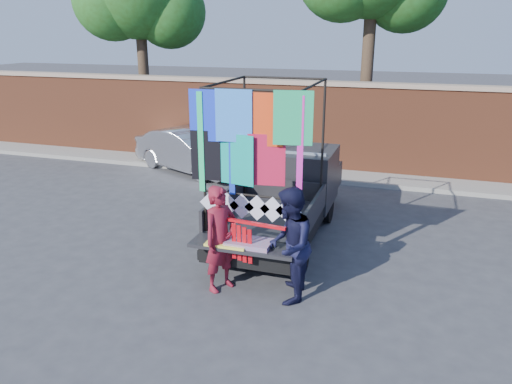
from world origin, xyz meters
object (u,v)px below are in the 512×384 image
(man, at_px, (289,245))
(woman, at_px, (221,239))
(sedan, at_px, (191,150))
(pickup_truck, at_px, (288,191))

(man, bearing_deg, woman, -97.42)
(sedan, bearing_deg, woman, -126.83)
(sedan, height_order, man, man)
(sedan, xyz_separation_m, man, (4.55, -6.25, 0.28))
(woman, bearing_deg, pickup_truck, 19.56)
(pickup_truck, distance_m, man, 2.97)
(man, bearing_deg, pickup_truck, -172.78)
(pickup_truck, bearing_deg, woman, -96.96)
(pickup_truck, height_order, sedan, pickup_truck)
(pickup_truck, bearing_deg, sedan, 138.23)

